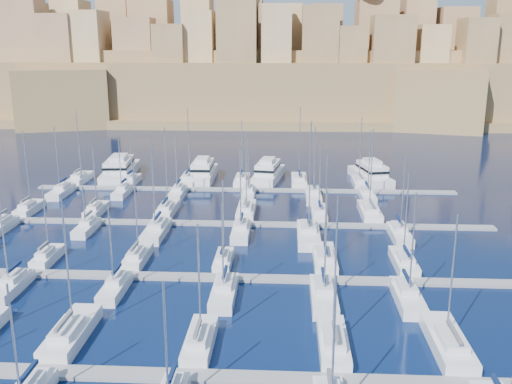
# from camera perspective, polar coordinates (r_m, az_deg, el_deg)

# --- Properties ---
(ground) EXTENTS (600.00, 600.00, 0.00)m
(ground) POSITION_cam_1_polar(r_m,az_deg,el_deg) (84.26, -2.84, -5.43)
(ground) COLOR black
(ground) RESTS_ON ground
(pontoon_near) EXTENTS (84.00, 2.00, 0.40)m
(pontoon_near) POSITION_cam_1_polar(r_m,az_deg,el_deg) (53.87, -6.73, -17.84)
(pontoon_near) COLOR slate
(pontoon_near) RESTS_ON ground
(pontoon_mid_near) EXTENTS (84.00, 2.00, 0.40)m
(pontoon_mid_near) POSITION_cam_1_polar(r_m,az_deg,el_deg) (73.12, -3.82, -8.54)
(pontoon_mid_near) COLOR slate
(pontoon_mid_near) RESTS_ON ground
(pontoon_mid_far) EXTENTS (84.00, 2.00, 0.40)m
(pontoon_mid_far) POSITION_cam_1_polar(r_m,az_deg,el_deg) (93.60, -2.22, -3.19)
(pontoon_mid_far) COLOR slate
(pontoon_mid_far) RESTS_ON ground
(pontoon_far) EXTENTS (84.00, 2.00, 0.40)m
(pontoon_far) POSITION_cam_1_polar(r_m,az_deg,el_deg) (114.64, -1.21, 0.22)
(pontoon_far) COLOR slate
(pontoon_far) RESTS_ON ground
(sailboat_2) EXTENTS (3.13, 10.42, 15.41)m
(sailboat_2) POSITION_cam_1_polar(r_m,az_deg,el_deg) (61.95, -18.02, -13.26)
(sailboat_2) COLOR silver
(sailboat_2) RESTS_ON ground
(sailboat_3) EXTENTS (2.63, 8.78, 12.94)m
(sailboat_3) POSITION_cam_1_polar(r_m,az_deg,el_deg) (58.02, -5.63, -14.61)
(sailboat_3) COLOR silver
(sailboat_3) RESTS_ON ground
(sailboat_4) EXTENTS (2.80, 9.33, 15.80)m
(sailboat_4) POSITION_cam_1_polar(r_m,az_deg,el_deg) (57.85, 7.73, -14.74)
(sailboat_4) COLOR silver
(sailboat_4) RESTS_ON ground
(sailboat_5) EXTENTS (3.18, 10.62, 13.92)m
(sailboat_5) POSITION_cam_1_polar(r_m,az_deg,el_deg) (60.35, 18.64, -14.11)
(sailboat_5) COLOR silver
(sailboat_5) RESTS_ON ground
(sailboat_13) EXTENTS (2.23, 7.43, 10.92)m
(sailboat_13) POSITION_cam_1_polar(r_m,az_deg,el_deg) (83.26, -20.11, -6.10)
(sailboat_13) COLOR silver
(sailboat_13) RESTS_ON ground
(sailboat_14) EXTENTS (2.54, 8.47, 13.43)m
(sailboat_14) POSITION_cam_1_polar(r_m,az_deg,el_deg) (79.74, -11.78, -6.38)
(sailboat_14) COLOR silver
(sailboat_14) RESTS_ON ground
(sailboat_15) EXTENTS (2.22, 7.39, 11.99)m
(sailboat_15) POSITION_cam_1_polar(r_m,az_deg,el_deg) (77.12, -3.28, -6.84)
(sailboat_15) COLOR silver
(sailboat_15) RESTS_ON ground
(sailboat_16) EXTENTS (2.97, 9.90, 15.07)m
(sailboat_16) POSITION_cam_1_polar(r_m,az_deg,el_deg) (77.99, 6.88, -6.64)
(sailboat_16) COLOR silver
(sailboat_16) RESTS_ON ground
(sailboat_17) EXTENTS (2.66, 8.87, 13.03)m
(sailboat_17) POSITION_cam_1_polar(r_m,az_deg,el_deg) (78.95, 14.57, -6.77)
(sailboat_17) COLOR silver
(sailboat_17) RESTS_ON ground
(sailboat_19) EXTENTS (2.47, 8.24, 12.75)m
(sailboat_19) POSITION_cam_1_polar(r_m,az_deg,el_deg) (75.37, -23.26, -8.62)
(sailboat_19) COLOR silver
(sailboat_19) RESTS_ON ground
(sailboat_20) EXTENTS (2.36, 7.87, 11.24)m
(sailboat_20) POSITION_cam_1_polar(r_m,az_deg,el_deg) (70.96, -13.91, -9.28)
(sailboat_20) COLOR silver
(sailboat_20) RESTS_ON ground
(sailboat_21) EXTENTS (2.72, 9.06, 12.04)m
(sailboat_21) POSITION_cam_1_polar(r_m,az_deg,el_deg) (67.85, -3.21, -9.98)
(sailboat_21) COLOR silver
(sailboat_21) RESTS_ON ground
(sailboat_22) EXTENTS (2.91, 9.70, 13.73)m
(sailboat_22) POSITION_cam_1_polar(r_m,az_deg,el_deg) (67.34, 6.77, -10.25)
(sailboat_22) COLOR silver
(sailboat_22) RESTS_ON ground
(sailboat_23) EXTENTS (2.77, 9.23, 13.61)m
(sailboat_23) POSITION_cam_1_polar(r_m,az_deg,el_deg) (68.86, 14.91, -10.09)
(sailboat_23) COLOR silver
(sailboat_23) RESTS_ON ground
(sailboat_24) EXTENTS (2.50, 8.34, 14.73)m
(sailboat_24) POSITION_cam_1_polar(r_m,az_deg,el_deg) (107.74, -21.72, -1.52)
(sailboat_24) COLOR silver
(sailboat_24) RESTS_ON ground
(sailboat_25) EXTENTS (2.38, 7.94, 11.94)m
(sailboat_25) POSITION_cam_1_polar(r_m,az_deg,el_deg) (103.13, -15.70, -1.73)
(sailboat_25) COLOR silver
(sailboat_25) RESTS_ON ground
(sailboat_26) EXTENTS (2.79, 9.29, 15.42)m
(sailboat_26) POSITION_cam_1_polar(r_m,az_deg,el_deg) (100.47, -8.89, -1.76)
(sailboat_26) COLOR silver
(sailboat_26) RESTS_ON ground
(sailboat_27) EXTENTS (2.97, 9.91, 14.50)m
(sailboat_27) POSITION_cam_1_polar(r_m,az_deg,el_deg) (98.85, -0.99, -1.85)
(sailboat_27) COLOR silver
(sailboat_27) RESTS_ON ground
(sailboat_28) EXTENTS (2.51, 8.37, 12.62)m
(sailboat_28) POSITION_cam_1_polar(r_m,az_deg,el_deg) (98.06, 6.32, -2.10)
(sailboat_28) COLOR silver
(sailboat_28) RESTS_ON ground
(sailboat_29) EXTENTS (3.17, 10.57, 15.27)m
(sailboat_29) POSITION_cam_1_polar(r_m,az_deg,el_deg) (99.97, 11.31, -1.95)
(sailboat_29) COLOR silver
(sailboat_29) RESTS_ON ground
(sailboat_31) EXTENTS (2.34, 7.79, 12.57)m
(sailboat_31) POSITION_cam_1_polar(r_m,az_deg,el_deg) (93.89, -16.57, -3.43)
(sailboat_31) COLOR silver
(sailboat_31) RESTS_ON ground
(sailboat_32) EXTENTS (2.96, 9.88, 15.20)m
(sailboat_32) POSITION_cam_1_polar(r_m,az_deg,el_deg) (89.78, -9.94, -3.83)
(sailboat_32) COLOR silver
(sailboat_32) RESTS_ON ground
(sailboat_33) EXTENTS (2.65, 8.83, 14.07)m
(sailboat_33) POSITION_cam_1_polar(r_m,az_deg,el_deg) (88.28, -1.49, -3.94)
(sailboat_33) COLOR silver
(sailboat_33) RESTS_ON ground
(sailboat_34) EXTENTS (3.31, 11.05, 18.49)m
(sailboat_34) POSITION_cam_1_polar(r_m,az_deg,el_deg) (87.04, 5.26, -4.24)
(sailboat_34) COLOR silver
(sailboat_34) RESTS_ON ground
(sailboat_35) EXTENTS (2.68, 8.93, 13.36)m
(sailboat_35) POSITION_cam_1_polar(r_m,az_deg,el_deg) (89.67, 14.17, -4.11)
(sailboat_35) COLOR silver
(sailboat_35) RESTS_ON ground
(sailboat_36) EXTENTS (2.84, 9.45, 15.53)m
(sailboat_36) POSITION_cam_1_polar(r_m,az_deg,el_deg) (127.46, -17.16, 1.31)
(sailboat_36) COLOR silver
(sailboat_36) RESTS_ON ground
(sailboat_37) EXTENTS (2.36, 7.88, 11.72)m
(sailboat_37) POSITION_cam_1_polar(r_m,az_deg,el_deg) (123.28, -12.32, 1.17)
(sailboat_37) COLOR silver
(sailboat_37) RESTS_ON ground
(sailboat_38) EXTENTS (3.17, 10.58, 16.05)m
(sailboat_38) POSITION_cam_1_polar(r_m,az_deg,el_deg) (121.92, -6.71, 1.29)
(sailboat_38) COLOR silver
(sailboat_38) RESTS_ON ground
(sailboat_39) EXTENTS (2.88, 9.61, 13.71)m
(sailboat_39) POSITION_cam_1_polar(r_m,az_deg,el_deg) (120.07, -1.43, 1.16)
(sailboat_39) COLOR silver
(sailboat_39) RESTS_ON ground
(sailboat_40) EXTENTS (3.14, 10.46, 16.41)m
(sailboat_40) POSITION_cam_1_polar(r_m,az_deg,el_deg) (120.13, 4.33, 1.15)
(sailboat_40) COLOR silver
(sailboat_40) RESTS_ON ground
(sailboat_41) EXTENTS (2.56, 8.53, 14.55)m
(sailboat_41) POSITION_cam_1_polar(r_m,az_deg,el_deg) (120.15, 10.28, 0.93)
(sailboat_41) COLOR silver
(sailboat_41) RESTS_ON ground
(sailboat_42) EXTENTS (2.70, 9.02, 13.98)m
(sailboat_42) POSITION_cam_1_polar(r_m,az_deg,el_deg) (117.46, -18.90, 0.04)
(sailboat_42) COLOR silver
(sailboat_42) RESTS_ON ground
(sailboat_43) EXTENTS (2.34, 7.80, 11.73)m
(sailboat_43) POSITION_cam_1_polar(r_m,az_deg,el_deg) (114.10, -13.21, 0.02)
(sailboat_43) COLOR silver
(sailboat_43) RESTS_ON ground
(sailboat_44) EXTENTS (2.60, 8.67, 12.23)m
(sailboat_44) POSITION_cam_1_polar(r_m,az_deg,el_deg) (111.13, -7.84, -0.11)
(sailboat_44) COLOR silver
(sailboat_44) RESTS_ON ground
(sailboat_45) EXTENTS (2.47, 8.22, 11.87)m
(sailboat_45) POSITION_cam_1_polar(r_m,az_deg,el_deg) (109.59, -0.75, -0.19)
(sailboat_45) COLOR silver
(sailboat_45) RESTS_ON ground
(sailboat_46) EXTENTS (2.87, 9.56, 14.34)m
(sailboat_46) POSITION_cam_1_polar(r_m,az_deg,el_deg) (108.84, 5.75, -0.35)
(sailboat_46) COLOR silver
(sailboat_46) RESTS_ON ground
(sailboat_47) EXTENTS (2.60, 8.67, 13.71)m
(sailboat_47) POSITION_cam_1_polar(r_m,az_deg,el_deg) (110.22, 11.05, -0.37)
(sailboat_47) COLOR silver
(sailboat_47) RESTS_ON ground
(motor_yacht_a) EXTENTS (7.73, 19.93, 5.25)m
(motor_yacht_a) POSITION_cam_1_polar(r_m,az_deg,el_deg) (129.84, -13.45, 2.25)
(motor_yacht_a) COLOR silver
(motor_yacht_a) RESTS_ON ground
(motor_yacht_b) EXTENTS (4.96, 15.92, 5.25)m
(motor_yacht_b) POSITION_cam_1_polar(r_m,az_deg,el_deg) (124.13, -5.32, 2.03)
(motor_yacht_b) COLOR silver
(motor_yacht_b) RESTS_ON ground
(motor_yacht_c) EXTENTS (7.15, 16.45, 5.25)m
(motor_yacht_c) POSITION_cam_1_polar(r_m,az_deg,el_deg) (122.91, 1.22, 1.96)
(motor_yacht_c) COLOR silver
(motor_yacht_c) RESTS_ON ground
(motor_yacht_d) EXTENTS (8.19, 16.60, 5.25)m
(motor_yacht_d) POSITION_cam_1_polar(r_m,az_deg,el_deg) (124.18, 11.41, 1.80)
(motor_yacht_d) COLOR silver
(motor_yacht_d) RESTS_ON ground
(fortified_city) EXTENTS (460.00, 108.95, 59.52)m
(fortified_city) POSITION_cam_1_polar(r_m,az_deg,el_deg) (234.44, 1.02, 11.35)
(fortified_city) COLOR brown
(fortified_city) RESTS_ON ground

